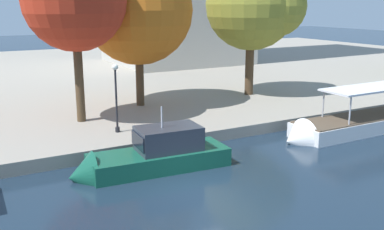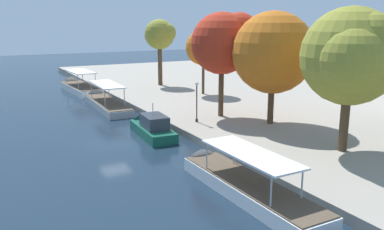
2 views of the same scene
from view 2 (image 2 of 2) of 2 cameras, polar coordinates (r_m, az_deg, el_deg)
The scene contains 12 objects.
ground_plane at distance 36.68m, azimuth -10.90°, elevation -3.98°, with size 220.00×220.00×0.00m, color #192838.
dock_promenade at distance 56.39m, azimuth 23.89°, elevation 1.45°, with size 120.00×55.00×0.72m, color gray.
tour_boat_0 at distance 65.70m, azimuth -15.67°, elevation 3.65°, with size 13.18×3.86×4.43m.
tour_boat_1 at distance 52.56m, azimuth -12.13°, elevation 1.49°, with size 13.97×3.36×4.23m.
motor_yacht_2 at distance 38.89m, azimuth -5.84°, elevation -2.05°, with size 8.19×2.93×4.15m.
tour_boat_3 at distance 26.30m, azimuth 6.86°, elevation -9.97°, with size 13.24×2.82×3.89m.
lamp_post at distance 40.28m, azimuth 0.68°, elevation 2.28°, with size 0.36×0.36×4.07m.
tree_0 at distance 32.07m, azimuth 21.76°, elevation 7.81°, with size 7.50×7.49×11.04m.
tree_2 at distance 39.42m, azimuth 11.61°, elevation 8.62°, with size 7.88×7.88×10.93m.
tree_3 at distance 64.43m, azimuth -4.55°, elevation 11.22°, with size 4.74×4.69×10.31m.
tree_4 at distance 42.54m, azimuth 4.73°, elevation 10.24°, with size 6.42×6.75×10.91m.
tree_5 at distance 55.97m, azimuth 1.47°, elevation 9.48°, with size 4.88×4.88×8.89m.
Camera 2 is at (33.58, -10.30, 10.56)m, focal length 37.75 mm.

